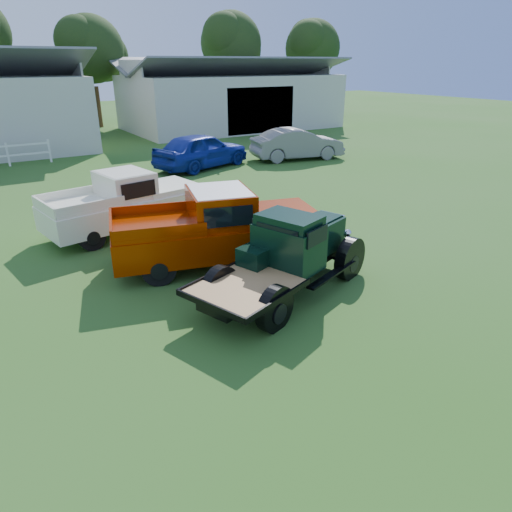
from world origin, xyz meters
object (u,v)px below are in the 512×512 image
vintage_flatbed (286,256)px  white_pickup (124,203)px  red_pickup (217,227)px  misc_car_grey (297,144)px  misc_car_blue (201,150)px

vintage_flatbed → white_pickup: size_ratio=0.94×
red_pickup → misc_car_grey: 14.45m
white_pickup → vintage_flatbed: bearing=-83.3°
misc_car_blue → misc_car_grey: size_ratio=1.03×
misc_car_grey → white_pickup: bearing=131.8°
vintage_flatbed → white_pickup: (-1.82, 6.12, -0.01)m
red_pickup → misc_car_grey: bearing=60.0°
red_pickup → misc_car_grey: size_ratio=1.11×
white_pickup → misc_car_blue: size_ratio=0.98×
vintage_flatbed → misc_car_grey: bearing=33.1°
vintage_flatbed → misc_car_blue: bearing=52.9°
red_pickup → vintage_flatbed: bearing=-62.3°
white_pickup → misc_car_blue: bearing=39.8°
white_pickup → misc_car_grey: size_ratio=1.01×
red_pickup → white_pickup: 3.97m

